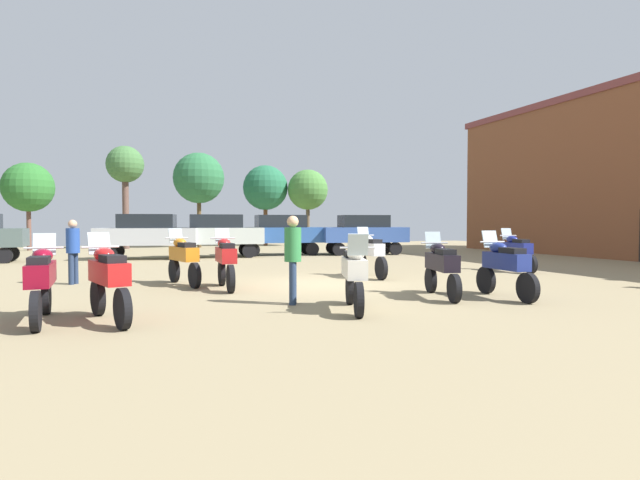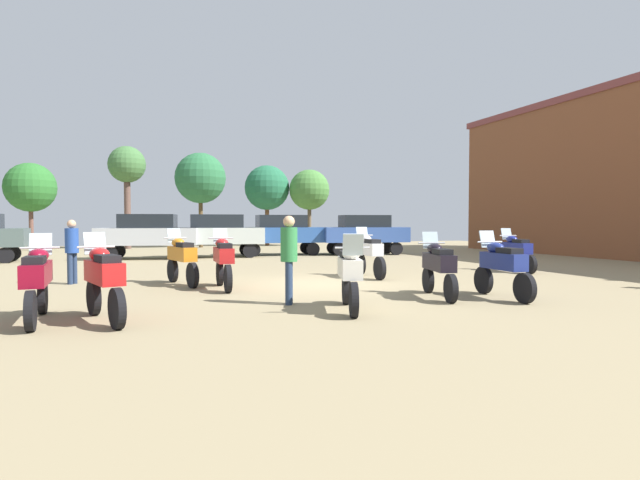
{
  "view_description": "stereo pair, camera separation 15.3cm",
  "coord_description": "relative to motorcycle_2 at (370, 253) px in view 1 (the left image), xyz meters",
  "views": [
    {
      "loc": [
        -4.67,
        -12.87,
        1.69
      ],
      "look_at": [
        2.35,
        6.85,
        0.94
      ],
      "focal_mm": 28.9,
      "sensor_mm": 36.0,
      "label": 1
    },
    {
      "loc": [
        -4.52,
        -12.92,
        1.69
      ],
      "look_at": [
        2.35,
        6.85,
        0.94
      ],
      "focal_mm": 28.9,
      "sensor_mm": 36.0,
      "label": 2
    }
  ],
  "objects": [
    {
      "name": "ground_plane",
      "position": [
        -1.93,
        -1.14,
        -0.75
      ],
      "size": [
        44.0,
        52.0,
        0.02
      ],
      "color": "#8F7F5D"
    },
    {
      "name": "motorcycle_2",
      "position": [
        0.0,
        0.0,
        0.0
      ],
      "size": [
        0.62,
        2.17,
        1.5
      ],
      "rotation": [
        0.0,
        0.0,
        -0.03
      ],
      "color": "black",
      "rests_on": "ground"
    },
    {
      "name": "motorcycle_3",
      "position": [
        -5.46,
        -0.09,
        -0.01
      ],
      "size": [
        0.78,
        2.18,
        1.48
      ],
      "rotation": [
        0.0,
        0.0,
        0.25
      ],
      "color": "black",
      "rests_on": "ground"
    },
    {
      "name": "motorcycle_4",
      "position": [
        -8.1,
        -4.46,
        -0.02
      ],
      "size": [
        0.62,
        2.27,
        1.46
      ],
      "rotation": [
        0.0,
        0.0,
        0.06
      ],
      "color": "black",
      "rests_on": "ground"
    },
    {
      "name": "motorcycle_5",
      "position": [
        0.97,
        -4.81,
        -0.02
      ],
      "size": [
        0.62,
        2.13,
        1.46
      ],
      "rotation": [
        0.0,
        0.0,
        -0.08
      ],
      "color": "black",
      "rests_on": "ground"
    },
    {
      "name": "motorcycle_6",
      "position": [
        -0.28,
        -4.25,
        -0.03
      ],
      "size": [
        0.77,
        2.13,
        1.44
      ],
      "rotation": [
        0.0,
        0.0,
        -0.25
      ],
      "color": "black",
      "rests_on": "ground"
    },
    {
      "name": "motorcycle_7",
      "position": [
        5.4,
        0.02,
        -0.03
      ],
      "size": [
        0.66,
        2.16,
        1.44
      ],
      "rotation": [
        0.0,
        0.0,
        -0.14
      ],
      "color": "black",
      "rests_on": "ground"
    },
    {
      "name": "motorcycle_8",
      "position": [
        -4.54,
        -1.26,
        -0.0
      ],
      "size": [
        0.62,
        2.14,
        1.5
      ],
      "rotation": [
        0.0,
        0.0,
        -0.01
      ],
      "color": "black",
      "rests_on": "ground"
    },
    {
      "name": "motorcycle_11",
      "position": [
        -7.05,
        -4.81,
        -0.01
      ],
      "size": [
        0.83,
        2.1,
        1.48
      ],
      "rotation": [
        0.0,
        0.0,
        0.3
      ],
      "color": "black",
      "rests_on": "ground"
    },
    {
      "name": "motorcycle_12",
      "position": [
        -2.78,
        -5.19,
        -0.02
      ],
      "size": [
        0.81,
        2.05,
        1.46
      ],
      "rotation": [
        0.0,
        0.0,
        2.85
      ],
      "color": "black",
      "rests_on": "ground"
    },
    {
      "name": "car_2",
      "position": [
        -3.13,
        10.25,
        0.43
      ],
      "size": [
        4.42,
        2.11,
        2.0
      ],
      "rotation": [
        0.0,
        0.0,
        1.5
      ],
      "color": "black",
      "rests_on": "ground"
    },
    {
      "name": "car_3",
      "position": [
        4.26,
        9.89,
        0.43
      ],
      "size": [
        4.51,
        2.38,
        2.0
      ],
      "rotation": [
        0.0,
        0.0,
        1.43
      ],
      "color": "black",
      "rests_on": "ground"
    },
    {
      "name": "car_4",
      "position": [
        -6.16,
        10.13,
        0.43
      ],
      "size": [
        4.55,
        2.54,
        2.0
      ],
      "rotation": [
        0.0,
        0.0,
        1.39
      ],
      "color": "black",
      "rests_on": "ground"
    },
    {
      "name": "car_5",
      "position": [
        0.14,
        10.8,
        0.43
      ],
      "size": [
        4.43,
        2.13,
        2.0
      ],
      "rotation": [
        0.0,
        0.0,
        1.49
      ],
      "color": "black",
      "rests_on": "ground"
    },
    {
      "name": "person_1",
      "position": [
        -3.65,
        -4.09,
        0.31
      ],
      "size": [
        0.44,
        0.44,
        1.79
      ],
      "rotation": [
        0.0,
        0.0,
        1.22
      ],
      "color": "navy",
      "rests_on": "ground"
    },
    {
      "name": "person_3",
      "position": [
        -8.21,
        1.07,
        0.27
      ],
      "size": [
        0.47,
        0.47,
        1.72
      ],
      "rotation": [
        0.0,
        0.0,
        4.15
      ],
      "color": "#202D49",
      "rests_on": "ground"
    },
    {
      "name": "tree_1",
      "position": [
        -12.5,
        19.71,
        2.91
      ],
      "size": [
        2.84,
        2.84,
        5.08
      ],
      "color": "brown",
      "rests_on": "ground"
    },
    {
      "name": "tree_2",
      "position": [
        1.83,
        20.94,
        3.27
      ],
      "size": [
        3.1,
        3.1,
        5.58
      ],
      "color": "brown",
      "rests_on": "ground"
    },
    {
      "name": "tree_3",
      "position": [
        -7.24,
        19.78,
        4.28
      ],
      "size": [
        2.24,
        2.24,
        6.31
      ],
      "color": "brown",
      "rests_on": "ground"
    },
    {
      "name": "tree_5",
      "position": [
        -2.8,
        20.01,
        3.73
      ],
      "size": [
        3.26,
        3.26,
        6.12
      ],
      "color": "#4E3C24",
      "rests_on": "ground"
    },
    {
      "name": "tree_7",
      "position": [
        4.54,
        19.77,
        3.11
      ],
      "size": [
        2.77,
        2.77,
        5.26
      ],
      "color": "brown",
      "rests_on": "ground"
    }
  ]
}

